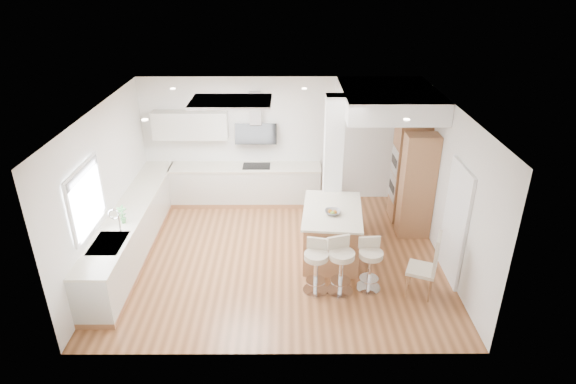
{
  "coord_description": "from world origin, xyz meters",
  "views": [
    {
      "loc": [
        0.16,
        -7.59,
        4.96
      ],
      "look_at": [
        0.19,
        0.4,
        1.13
      ],
      "focal_mm": 30.0,
      "sensor_mm": 36.0,
      "label": 1
    }
  ],
  "objects_px": {
    "bar_stool_a": "(316,264)",
    "dining_chair": "(429,263)",
    "peninsula": "(331,232)",
    "bar_stool_c": "(370,262)",
    "bar_stool_b": "(341,263)"
  },
  "relations": [
    {
      "from": "peninsula",
      "to": "bar_stool_b",
      "type": "bearing_deg",
      "value": -81.62
    },
    {
      "from": "bar_stool_c",
      "to": "bar_stool_a",
      "type": "bearing_deg",
      "value": 179.14
    },
    {
      "from": "bar_stool_b",
      "to": "bar_stool_a",
      "type": "bearing_deg",
      "value": 160.43
    },
    {
      "from": "peninsula",
      "to": "bar_stool_a",
      "type": "bearing_deg",
      "value": -102.04
    },
    {
      "from": "peninsula",
      "to": "bar_stool_b",
      "type": "relative_size",
      "value": 1.69
    },
    {
      "from": "dining_chair",
      "to": "bar_stool_c",
      "type": "bearing_deg",
      "value": -168.95
    },
    {
      "from": "bar_stool_a",
      "to": "dining_chair",
      "type": "relative_size",
      "value": 0.82
    },
    {
      "from": "bar_stool_a",
      "to": "bar_stool_b",
      "type": "bearing_deg",
      "value": 9.93
    },
    {
      "from": "bar_stool_c",
      "to": "dining_chair",
      "type": "height_order",
      "value": "dining_chair"
    },
    {
      "from": "peninsula",
      "to": "bar_stool_a",
      "type": "distance_m",
      "value": 1.13
    },
    {
      "from": "peninsula",
      "to": "bar_stool_c",
      "type": "bearing_deg",
      "value": -56.31
    },
    {
      "from": "peninsula",
      "to": "bar_stool_c",
      "type": "relative_size",
      "value": 1.8
    },
    {
      "from": "bar_stool_c",
      "to": "dining_chair",
      "type": "bearing_deg",
      "value": -16.46
    },
    {
      "from": "bar_stool_a",
      "to": "bar_stool_b",
      "type": "relative_size",
      "value": 0.96
    },
    {
      "from": "bar_stool_b",
      "to": "peninsula",
      "type": "bearing_deg",
      "value": 75.58
    }
  ]
}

